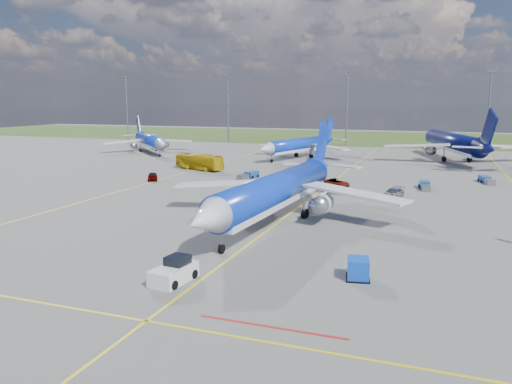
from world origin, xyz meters
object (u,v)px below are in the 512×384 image
(service_car_a, at_px, (153,176))
(baggage_tug_e, at_px, (486,180))
(main_airliner, at_px, (277,221))
(uld_container, at_px, (358,269))
(pushback_tug, at_px, (174,272))
(bg_jet_nw, at_px, (150,152))
(bg_jet_nnw, at_px, (299,158))
(apron_bus, at_px, (199,162))
(service_car_b, at_px, (336,183))
(baggage_tug_w, at_px, (425,186))
(service_car_c, at_px, (393,193))
(baggage_tug_c, at_px, (249,175))
(bg_jet_n, at_px, (452,160))

(service_car_a, bearing_deg, baggage_tug_e, -13.30)
(main_airliner, xyz_separation_m, uld_container, (12.23, -16.47, 0.85))
(uld_container, distance_m, baggage_tug_e, 57.30)
(uld_container, xyz_separation_m, baggage_tug_e, (13.74, 55.62, -0.32))
(pushback_tug, bearing_deg, bg_jet_nw, 129.51)
(bg_jet_nnw, distance_m, pushback_tug, 88.23)
(apron_bus, bearing_deg, service_car_b, -89.90)
(baggage_tug_w, xyz_separation_m, baggage_tug_e, (9.90, 9.95, -0.02))
(bg_jet_nw, relative_size, baggage_tug_e, 6.84)
(bg_jet_nw, bearing_deg, uld_container, -93.17)
(pushback_tug, height_order, service_car_c, pushback_tug)
(bg_jet_nw, height_order, apron_bus, bg_jet_nw)
(main_airliner, height_order, baggage_tug_c, main_airliner)
(uld_container, xyz_separation_m, service_car_b, (-10.14, 42.68, -0.17))
(apron_bus, distance_m, service_car_b, 32.90)
(bg_jet_nnw, relative_size, main_airliner, 0.85)
(bg_jet_n, xyz_separation_m, service_car_a, (-51.56, -51.52, 0.71))
(service_car_a, distance_m, baggage_tug_c, 17.51)
(service_car_a, xyz_separation_m, baggage_tug_e, (56.47, 17.54, -0.18))
(main_airliner, relative_size, baggage_tug_c, 7.76)
(bg_jet_n, height_order, uld_container, bg_jet_n)
(bg_jet_nw, height_order, main_airliner, main_airliner)
(bg_jet_nnw, bearing_deg, baggage_tug_w, -32.73)
(uld_container, distance_m, service_car_b, 43.87)
(main_airliner, distance_m, baggage_tug_c, 33.33)
(bg_jet_nnw, height_order, baggage_tug_e, bg_jet_nnw)
(bg_jet_nw, distance_m, bg_jet_nnw, 42.66)
(baggage_tug_e, bearing_deg, service_car_b, -165.42)
(baggage_tug_w, bearing_deg, baggage_tug_c, 172.66)
(apron_bus, bearing_deg, service_car_c, -93.48)
(service_car_a, distance_m, baggage_tug_w, 47.18)
(service_car_b, xyz_separation_m, baggage_tug_c, (-17.09, 3.55, -0.12))
(service_car_c, bearing_deg, uld_container, -73.69)
(service_car_b, height_order, service_car_c, service_car_c)
(uld_container, distance_m, service_car_a, 57.23)
(bg_jet_n, bearing_deg, baggage_tug_e, 81.55)
(apron_bus, distance_m, baggage_tug_e, 54.91)
(service_car_b, height_order, baggage_tug_c, service_car_b)
(uld_container, bearing_deg, baggage_tug_c, 110.21)
(uld_container, relative_size, baggage_tug_w, 0.39)
(service_car_a, bearing_deg, pushback_tug, -87.01)
(main_airliner, bearing_deg, service_car_c, 62.91)
(main_airliner, height_order, service_car_b, main_airliner)
(service_car_c, height_order, baggage_tug_w, service_car_c)
(bg_jet_nw, bearing_deg, apron_bus, -87.28)
(service_car_c, bearing_deg, service_car_b, 162.45)
(bg_jet_nw, distance_m, baggage_tug_c, 54.97)
(bg_jet_n, relative_size, baggage_tug_c, 8.68)
(main_airliner, height_order, baggage_tug_e, main_airliner)
(baggage_tug_w, relative_size, baggage_tug_c, 0.98)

